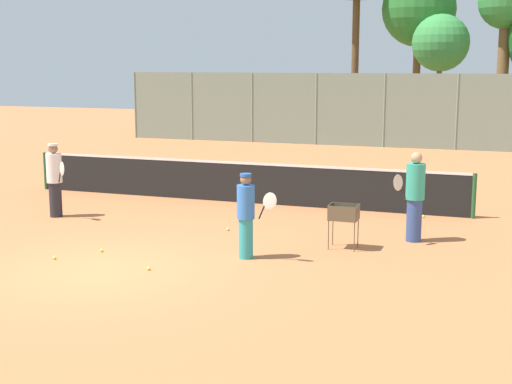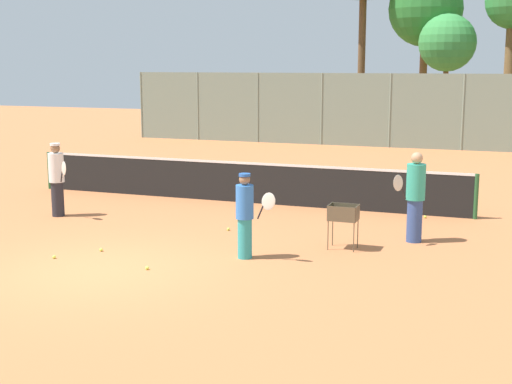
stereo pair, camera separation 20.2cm
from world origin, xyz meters
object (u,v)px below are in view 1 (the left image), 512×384
object	(u,v)px
tennis_net	(237,181)
player_white_outfit	(415,196)
player_yellow_shirt	(55,179)
ball_cart	(344,216)
player_red_cap	(246,215)

from	to	relation	value
tennis_net	player_white_outfit	world-z (taller)	player_white_outfit
player_yellow_shirt	ball_cart	distance (m)	7.11
player_white_outfit	tennis_net	bearing A→B (deg)	-88.39
player_white_outfit	player_yellow_shirt	world-z (taller)	player_white_outfit
ball_cart	player_white_outfit	bearing A→B (deg)	40.63
tennis_net	player_red_cap	bearing A→B (deg)	-67.28
player_yellow_shirt	tennis_net	bearing A→B (deg)	77.87
player_red_cap	ball_cart	world-z (taller)	player_red_cap
tennis_net	player_red_cap	world-z (taller)	player_red_cap
tennis_net	player_white_outfit	xyz separation A→B (m)	(4.88, -2.68, 0.39)
player_white_outfit	ball_cart	distance (m)	1.64
player_red_cap	ball_cart	bearing A→B (deg)	52.81
player_white_outfit	ball_cart	bearing A→B (deg)	-18.95
player_white_outfit	player_red_cap	bearing A→B (deg)	-19.29
player_red_cap	player_white_outfit	bearing A→B (deg)	53.08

